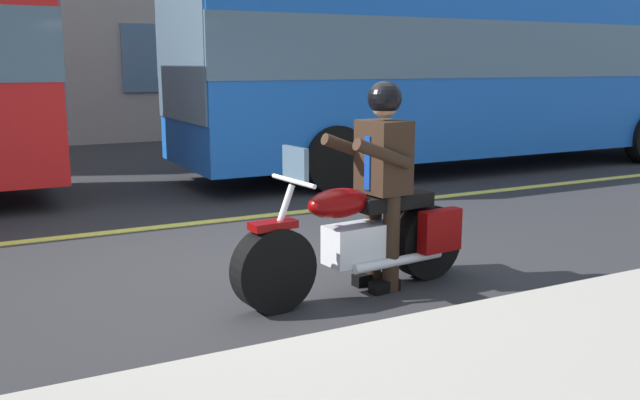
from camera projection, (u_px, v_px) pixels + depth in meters
name	position (u px, v px, depth m)	size (l,w,h in m)	color
ground_plane	(267.00, 266.00, 6.48)	(80.00, 80.00, 0.00)	#28282B
lane_center_stripe	(202.00, 222.00, 8.22)	(60.00, 0.16, 0.01)	#E5DB4C
motorcycle_main	(363.00, 239.00, 5.67)	(2.22, 0.74, 1.26)	black
rider_main	(382.00, 167.00, 5.66)	(0.66, 0.59, 1.74)	black
bus_near	(478.00, 64.00, 12.39)	(11.05, 2.70, 3.30)	blue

